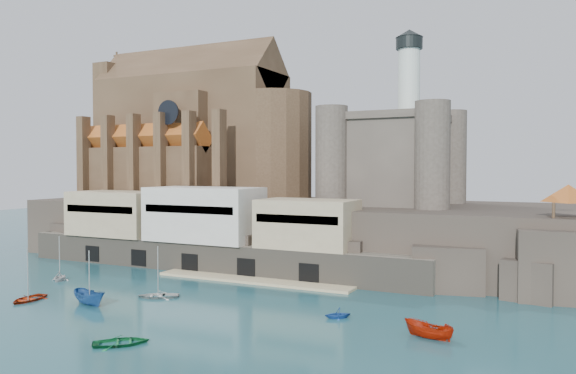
# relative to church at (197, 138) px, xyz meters

# --- Properties ---
(ground) EXTENTS (300.00, 300.00, 0.00)m
(ground) POSITION_rel_church_xyz_m (24.13, -41.85, -22.13)
(ground) COLOR #18454F
(ground) RESTS_ON ground
(promontory) EXTENTS (100.00, 36.00, 10.00)m
(promontory) POSITION_rel_church_xyz_m (23.94, -2.48, -17.20)
(promontory) COLOR #29231F
(promontory) RESTS_ON ground
(quay) EXTENTS (70.00, 12.00, 13.05)m
(quay) POSITION_rel_church_xyz_m (13.94, -18.78, -16.06)
(quay) COLOR #696154
(quay) RESTS_ON ground
(church) EXTENTS (47.00, 25.93, 30.51)m
(church) POSITION_rel_church_xyz_m (0.00, 0.00, 0.00)
(church) COLOR #443120
(church) RESTS_ON promontory
(castle_keep) EXTENTS (21.20, 21.20, 29.30)m
(castle_keep) POSITION_rel_church_xyz_m (40.21, -0.78, -3.81)
(castle_keep) COLOR #463F37
(castle_keep) RESTS_ON promontory
(rock_outcrop) EXTENTS (14.50, 10.50, 8.70)m
(rock_outcrop) POSITION_rel_church_xyz_m (66.13, -16.01, -18.11)
(rock_outcrop) COLOR #29231F
(rock_outcrop) RESTS_ON ground
(pavilion) EXTENTS (6.40, 6.40, 5.40)m
(pavilion) POSITION_rel_church_xyz_m (66.13, -15.85, -9.40)
(pavilion) COLOR #443120
(pavilion) RESTS_ON rock_outcrop
(boat_0) EXTENTS (3.68, 1.51, 5.00)m
(boat_0) POSITION_rel_church_xyz_m (7.16, -45.81, -22.13)
(boat_0) COLOR #982307
(boat_0) RESTS_ON ground
(boat_2) EXTENTS (2.68, 2.64, 5.65)m
(boat_2) POSITION_rel_church_xyz_m (15.37, -44.02, -22.13)
(boat_2) COLOR #214D87
(boat_2) RESTS_ON ground
(boat_3) EXTENTS (3.17, 3.40, 5.05)m
(boat_3) POSITION_rel_church_xyz_m (29.25, -53.90, -22.13)
(boat_3) COLOR #126E37
(boat_3) RESTS_ON ground
(boat_4) EXTENTS (3.29, 2.69, 3.29)m
(boat_4) POSITION_rel_church_xyz_m (1.07, -35.53, -22.13)
(boat_4) COLOR silver
(boat_4) RESTS_ON ground
(boat_5) EXTENTS (2.25, 2.22, 4.93)m
(boat_5) POSITION_rel_church_xyz_m (54.13, -39.70, -22.13)
(boat_5) COLOR #9E1B04
(boat_5) RESTS_ON ground
(boat_6) EXTENTS (2.68, 3.69, 5.09)m
(boat_6) POSITION_rel_church_xyz_m (20.31, -37.57, -22.13)
(boat_6) COLOR beige
(boat_6) RESTS_ON ground
(boat_7) EXTENTS (2.69, 2.86, 2.84)m
(boat_7) POSITION_rel_church_xyz_m (43.87, -36.80, -22.13)
(boat_7) COLOR #1C4A9C
(boat_7) RESTS_ON ground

